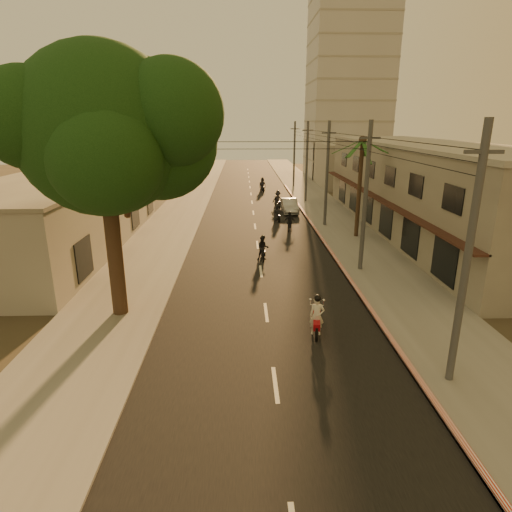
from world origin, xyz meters
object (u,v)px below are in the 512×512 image
at_px(palm_tree, 362,146).
at_px(scooter_mid_b, 289,222).
at_px(scooter_mid_a, 263,249).
at_px(parked_car, 290,206).
at_px(scooter_far_b, 278,200).
at_px(broadleaf_tree, 113,131).
at_px(scooter_red, 317,317).
at_px(scooter_far_c, 262,185).
at_px(scooter_far_a, 277,213).

relative_size(palm_tree, scooter_mid_b, 4.73).
height_order(scooter_mid_a, parked_car, scooter_mid_a).
xyz_separation_m(palm_tree, scooter_far_b, (-5.29, 12.76, -6.29)).
relative_size(scooter_mid_b, scooter_far_b, 0.92).
bearing_deg(scooter_mid_a, broadleaf_tree, -130.70).
bearing_deg(parked_car, broadleaf_tree, -114.45).
height_order(scooter_red, parked_car, scooter_red).
bearing_deg(scooter_red, scooter_far_c, 99.58).
relative_size(scooter_mid_a, scooter_far_a, 1.01).
distance_m(parked_car, scooter_far_c, 14.05).
bearing_deg(scooter_far_c, scooter_red, -99.79).
height_order(scooter_far_a, scooter_far_b, scooter_far_b).
xyz_separation_m(palm_tree, scooter_mid_a, (-7.76, -5.57, -6.38)).
distance_m(scooter_far_b, parked_car, 3.02).
distance_m(scooter_far_b, scooter_far_c, 11.09).
xyz_separation_m(scooter_red, scooter_far_c, (-0.51, 40.06, 0.05)).
distance_m(scooter_red, scooter_mid_b, 18.49).
relative_size(palm_tree, scooter_far_a, 4.80).
bearing_deg(broadleaf_tree, scooter_mid_a, 50.41).
bearing_deg(scooter_mid_a, scooter_mid_b, 70.27).
height_order(palm_tree, scooter_mid_a, palm_tree).
relative_size(palm_tree, scooter_far_b, 4.35).
relative_size(scooter_mid_a, scooter_far_b, 0.92).
distance_m(palm_tree, scooter_far_a, 10.51).
bearing_deg(scooter_far_a, scooter_far_b, 74.53).
bearing_deg(palm_tree, scooter_far_a, 134.57).
bearing_deg(scooter_far_a, broadleaf_tree, -124.50).
relative_size(broadleaf_tree, scooter_mid_b, 6.98).
xyz_separation_m(scooter_mid_b, scooter_far_a, (-0.72, 3.74, -0.00)).
bearing_deg(palm_tree, scooter_red, -110.04).
bearing_deg(scooter_mid_a, scooter_far_b, 81.21).
xyz_separation_m(broadleaf_tree, palm_tree, (14.61, 13.86, -1.33)).
bearing_deg(palm_tree, scooter_mid_a, -144.34).
bearing_deg(scooter_far_c, scooter_mid_a, -103.08).
relative_size(scooter_mid_a, scooter_far_c, 0.90).
relative_size(scooter_mid_a, parked_car, 0.40).
relative_size(broadleaf_tree, scooter_mid_a, 6.99).
bearing_deg(scooter_far_b, scooter_far_c, 83.10).
relative_size(palm_tree, scooter_red, 4.37).
height_order(scooter_mid_a, scooter_far_c, scooter_far_c).
distance_m(broadleaf_tree, scooter_mid_a, 13.23).
bearing_deg(scooter_far_c, broadleaf_tree, -112.76).
relative_size(broadleaf_tree, scooter_far_c, 6.27).
distance_m(scooter_red, scooter_far_b, 29.03).
bearing_deg(scooter_mid_a, palm_tree, 34.55).
bearing_deg(scooter_mid_b, scooter_far_c, 99.91).
distance_m(palm_tree, parked_car, 12.58).
xyz_separation_m(broadleaf_tree, scooter_red, (8.68, -2.41, -7.66)).
bearing_deg(scooter_far_b, scooter_far_a, -107.66).
height_order(scooter_red, scooter_far_b, scooter_far_b).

